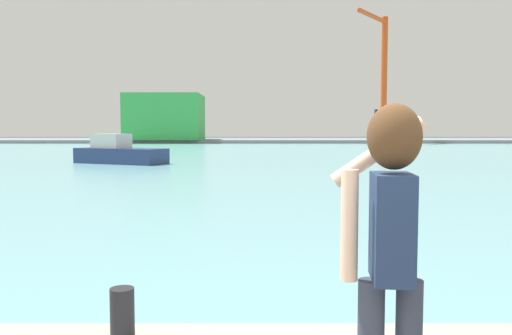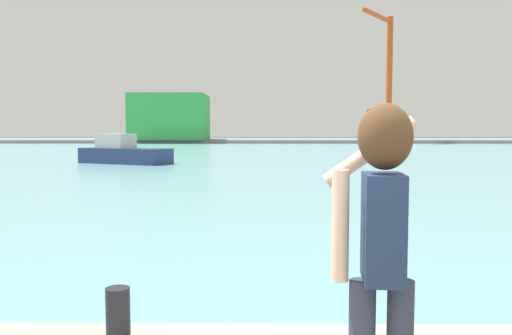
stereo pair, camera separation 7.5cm
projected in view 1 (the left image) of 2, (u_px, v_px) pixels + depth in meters
The scene contains 8 objects.
ground_plane at pixel (258, 152), 52.36m from camera, with size 220.00×220.00×0.00m, color #334751.
harbor_water at pixel (258, 151), 54.36m from camera, with size 140.00×100.00×0.02m, color #6BA8B2.
far_shore_dock at pixel (257, 141), 94.24m from camera, with size 140.00×20.00×0.54m, color gray.
person_photographer at pixel (390, 234), 2.78m from camera, with size 0.53×0.56×1.74m.
harbor_bollard at pixel (123, 314), 4.09m from camera, with size 0.18×0.18×0.40m, color black.
boat_moored at pixel (119, 153), 35.00m from camera, with size 6.52×4.68×1.94m.
warehouse_left at pixel (166, 117), 89.22m from camera, with size 12.12×11.66×7.45m, color green.
port_crane at pixel (382, 67), 86.61m from camera, with size 6.61×9.29×19.95m.
Camera 1 is at (-0.19, -2.34, 2.25)m, focal length 37.59 mm.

